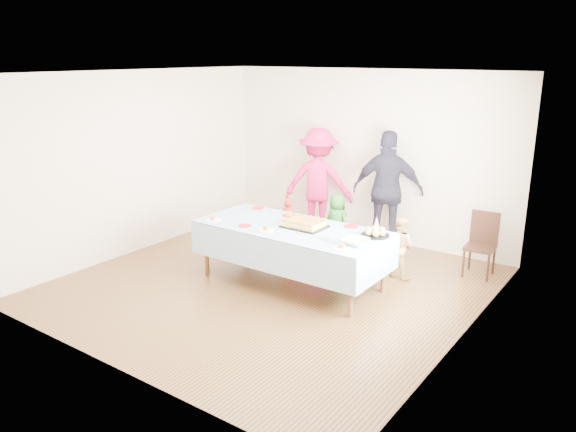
% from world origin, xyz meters
% --- Properties ---
extents(ground, '(5.00, 5.00, 0.00)m').
position_xyz_m(ground, '(0.00, 0.00, 0.00)').
color(ground, '#422712').
rests_on(ground, ground).
extents(room_walls, '(5.04, 5.04, 2.72)m').
position_xyz_m(room_walls, '(0.05, 0.00, 1.77)').
color(room_walls, beige).
rests_on(room_walls, ground).
extents(party_table, '(2.50, 1.10, 0.78)m').
position_xyz_m(party_table, '(0.18, 0.19, 0.72)').
color(party_table, brown).
rests_on(party_table, ground).
extents(birthday_cake, '(0.54, 0.41, 0.09)m').
position_xyz_m(birthday_cake, '(0.32, 0.27, 0.82)').
color(birthday_cake, black).
rests_on(birthday_cake, party_table).
extents(rolls_tray, '(0.35, 0.35, 0.10)m').
position_xyz_m(rolls_tray, '(1.23, 0.47, 0.82)').
color(rolls_tray, black).
rests_on(rolls_tray, party_table).
extents(punch_bowl, '(0.31, 0.31, 0.08)m').
position_xyz_m(punch_bowl, '(1.19, 0.04, 0.82)').
color(punch_bowl, silver).
rests_on(punch_bowl, party_table).
extents(party_hat, '(0.11, 0.11, 0.18)m').
position_xyz_m(party_hat, '(1.15, 0.64, 0.87)').
color(party_hat, white).
rests_on(party_hat, party_table).
extents(fork_pile, '(0.24, 0.18, 0.07)m').
position_xyz_m(fork_pile, '(0.84, -0.02, 0.81)').
color(fork_pile, white).
rests_on(fork_pile, party_table).
extents(plate_red_far_a, '(0.17, 0.17, 0.01)m').
position_xyz_m(plate_red_far_a, '(-0.73, 0.63, 0.79)').
color(plate_red_far_a, red).
rests_on(plate_red_far_a, party_table).
extents(plate_red_far_b, '(0.18, 0.18, 0.01)m').
position_xyz_m(plate_red_far_b, '(-0.14, 0.58, 0.79)').
color(plate_red_far_b, red).
rests_on(plate_red_far_b, party_table).
extents(plate_red_far_c, '(0.19, 0.19, 0.01)m').
position_xyz_m(plate_red_far_c, '(0.27, 0.54, 0.79)').
color(plate_red_far_c, red).
rests_on(plate_red_far_c, party_table).
extents(plate_red_far_d, '(0.19, 0.19, 0.01)m').
position_xyz_m(plate_red_far_d, '(0.80, 0.64, 0.79)').
color(plate_red_far_d, red).
rests_on(plate_red_far_d, party_table).
extents(plate_red_near, '(0.16, 0.16, 0.01)m').
position_xyz_m(plate_red_near, '(-0.33, -0.14, 0.79)').
color(plate_red_near, red).
rests_on(plate_red_near, party_table).
extents(plate_white_left, '(0.22, 0.22, 0.01)m').
position_xyz_m(plate_white_left, '(-0.84, -0.18, 0.79)').
color(plate_white_left, white).
rests_on(plate_white_left, party_table).
extents(plate_white_mid, '(0.22, 0.22, 0.01)m').
position_xyz_m(plate_white_mid, '(0.01, -0.13, 0.79)').
color(plate_white_mid, white).
rests_on(plate_white_mid, party_table).
extents(plate_white_right, '(0.23, 0.23, 0.01)m').
position_xyz_m(plate_white_right, '(1.13, -0.17, 0.79)').
color(plate_white_right, white).
rests_on(plate_white_right, party_table).
extents(dining_chair, '(0.40, 0.40, 0.87)m').
position_xyz_m(dining_chair, '(2.10, 1.95, 0.49)').
color(dining_chair, black).
rests_on(dining_chair, ground).
extents(toddler_left, '(0.31, 0.23, 0.76)m').
position_xyz_m(toddler_left, '(-0.76, 1.43, 0.38)').
color(toddler_left, red).
rests_on(toddler_left, ground).
extents(toddler_mid, '(0.48, 0.36, 0.88)m').
position_xyz_m(toddler_mid, '(-0.02, 1.67, 0.44)').
color(toddler_mid, '#2A7E2A').
rests_on(toddler_mid, ground).
extents(toddler_right, '(0.46, 0.38, 0.86)m').
position_xyz_m(toddler_right, '(1.22, 1.21, 0.43)').
color(toddler_right, tan).
rests_on(toddler_right, ground).
extents(adult_left, '(1.30, 1.00, 1.77)m').
position_xyz_m(adult_left, '(-0.70, 2.20, 0.88)').
color(adult_left, '#E01C60').
rests_on(adult_left, ground).
extents(adult_right, '(1.15, 0.73, 1.83)m').
position_xyz_m(adult_right, '(0.55, 2.20, 0.91)').
color(adult_right, '#2A2736').
rests_on(adult_right, ground).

